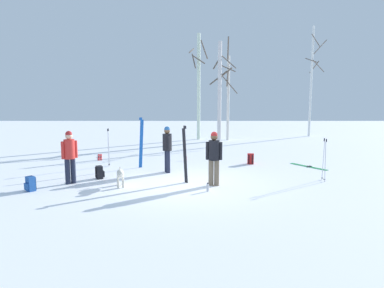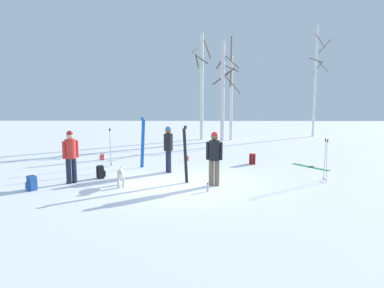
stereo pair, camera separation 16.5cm
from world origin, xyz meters
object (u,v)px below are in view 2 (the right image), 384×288
ski_poles_0 (110,146)px  birch_tree_2 (231,96)px  person_0 (168,146)px  backpack_1 (252,159)px  backpack_2 (31,183)px  ski_pair_planted_1 (185,154)px  water_bottle_0 (208,187)px  birch_tree_1 (223,89)px  birch_tree_3 (316,80)px  ski_poles_1 (326,159)px  ski_pair_planted_0 (143,143)px  birch_tree_0 (202,85)px  backpack_0 (101,172)px  water_bottle_1 (188,158)px  person_1 (71,153)px  person_2 (214,155)px  dog (121,174)px  ski_pair_lying_1 (310,167)px  ski_pair_lying_0 (102,157)px

ski_poles_0 → birch_tree_2: birch_tree_2 is taller
ski_poles_0 → person_0: bearing=-25.4°
ski_poles_0 → backpack_1: (5.82, 0.47, -0.60)m
person_0 → backpack_2: size_ratio=3.90×
ski_pair_planted_1 → ski_poles_0: size_ratio=1.22×
water_bottle_0 → birch_tree_1: (1.30, 12.06, 3.15)m
birch_tree_3 → ski_poles_1: bearing=-106.7°
ski_pair_planted_0 → backpack_2: bearing=-128.5°
ski_pair_planted_1 → birch_tree_0: 12.12m
ski_poles_1 → birch_tree_3: size_ratio=0.19×
backpack_0 → water_bottle_1: backpack_0 is taller
person_1 → ski_pair_planted_0: ski_pair_planted_0 is taller
backpack_0 → backpack_1: bearing=25.1°
backpack_1 → backpack_0: bearing=-154.9°
backpack_0 → birch_tree_2: size_ratio=0.08×
person_2 → water_bottle_1: (-0.95, 4.35, -0.88)m
dog → ski_pair_lying_1: 7.60m
ski_poles_0 → dog: bearing=-70.8°
backpack_1 → water_bottle_1: 2.83m
ski_poles_0 → backpack_0: bearing=-84.9°
ski_pair_planted_1 → ski_pair_lying_0: ski_pair_planted_1 is taller
ski_poles_0 → water_bottle_1: (3.11, 1.24, -0.71)m
backpack_2 → birch_tree_2: bearing=60.2°
backpack_0 → birch_tree_0: birch_tree_0 is taller
backpack_1 → backpack_2: 8.41m
backpack_0 → birch_tree_3: bearing=48.5°
ski_pair_lying_1 → ski_poles_0: 8.09m
backpack_1 → backpack_2: size_ratio=1.00×
water_bottle_0 → birch_tree_1: birch_tree_1 is taller
person_0 → birch_tree_2: bearing=71.8°
dog → water_bottle_1: (1.97, 4.50, -0.28)m
dog → water_bottle_0: (2.70, -0.56, -0.26)m
backpack_1 → birch_tree_2: bearing=90.8°
person_0 → person_2: bearing=-50.5°
ski_pair_lying_0 → birch_tree_3: size_ratio=0.23×
dog → ski_poles_1: size_ratio=0.62×
ski_pair_lying_0 → water_bottle_1: 4.13m
ski_pair_lying_1 → backpack_0: (-7.86, -2.03, 0.20)m
backpack_1 → ski_poles_1: bearing=-56.7°
backpack_0 → birch_tree_2: birch_tree_2 is taller
person_2 → dog: size_ratio=1.94×
ski_pair_planted_1 → birch_tree_0: bearing=86.8°
ski_poles_1 → backpack_1: 3.58m
backpack_0 → backpack_1: 6.22m
ski_poles_1 → person_1: bearing=-177.4°
ski_pair_planted_0 → backpack_2: (-2.80, -3.52, -0.78)m
ski_pair_lying_1 → birch_tree_2: bearing=104.8°
birch_tree_1 → person_0: bearing=-105.9°
person_0 → ski_pair_planted_1: bearing=-65.9°
dog → birch_tree_1: bearing=70.8°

